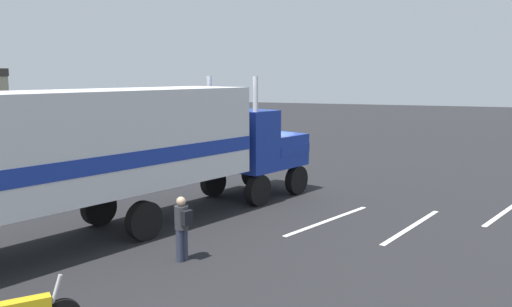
# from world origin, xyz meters

# --- Properties ---
(ground_plane) EXTENTS (120.00, 120.00, 0.00)m
(ground_plane) POSITION_xyz_m (0.00, 0.00, 0.00)
(ground_plane) COLOR #232326
(lane_stripe_near) EXTENTS (4.12, 1.85, 0.01)m
(lane_stripe_near) POSITION_xyz_m (-3.27, -3.50, 0.01)
(lane_stripe_near) COLOR silver
(lane_stripe_near) RESTS_ON ground_plane
(lane_stripe_mid) EXTENTS (4.23, 1.51, 0.01)m
(lane_stripe_mid) POSITION_xyz_m (-3.06, -6.03, 0.01)
(lane_stripe_mid) COLOR silver
(lane_stripe_mid) RESTS_ON ground_plane
(lane_stripe_far) EXTENTS (4.17, 1.72, 0.01)m
(lane_stripe_far) POSITION_xyz_m (-0.31, -8.86, 0.01)
(lane_stripe_far) COLOR silver
(lane_stripe_far) RESTS_ON ground_plane
(semi_truck) EXTENTS (14.11, 7.39, 4.50)m
(semi_truck) POSITION_xyz_m (-6.34, 1.95, 2.52)
(semi_truck) COLOR #193399
(semi_truck) RESTS_ON ground_plane
(person_bystander) EXTENTS (0.39, 0.48, 1.63)m
(person_bystander) POSITION_xyz_m (-7.97, -0.82, 0.89)
(person_bystander) COLOR #2D3347
(person_bystander) RESTS_ON ground_plane
(parked_bus) EXTENTS (11.29, 4.99, 3.40)m
(parked_bus) POSITION_xyz_m (1.26, 9.98, 2.07)
(parked_bus) COLOR #1E5999
(parked_bus) RESTS_ON ground_plane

